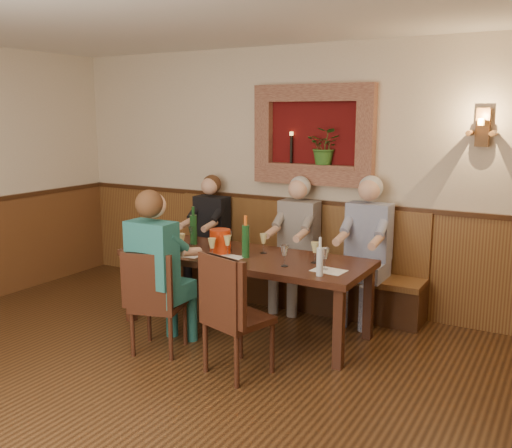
% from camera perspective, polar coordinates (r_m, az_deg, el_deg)
% --- Properties ---
extents(ground_plane, '(6.00, 6.00, 0.00)m').
position_cam_1_polar(ground_plane, '(4.34, -14.40, -17.91)').
color(ground_plane, black).
rests_on(ground_plane, ground).
extents(room_shell, '(6.04, 6.04, 2.82)m').
position_cam_1_polar(room_shell, '(3.82, -15.76, 7.79)').
color(room_shell, beige).
rests_on(room_shell, ground).
extents(wainscoting, '(6.02, 6.02, 1.15)m').
position_cam_1_polar(wainscoting, '(4.10, -14.80, -10.69)').
color(wainscoting, '#5A3119').
rests_on(wainscoting, ground).
extents(wall_niche, '(1.36, 0.30, 1.06)m').
position_cam_1_polar(wall_niche, '(6.15, 6.03, 8.43)').
color(wall_niche, '#4E0B0B').
rests_on(wall_niche, ground).
extents(wall_sconce, '(0.25, 0.20, 0.35)m').
position_cam_1_polar(wall_sconce, '(5.67, 21.71, 8.89)').
color(wall_sconce, '#5A3119').
rests_on(wall_sconce, ground).
extents(dining_table, '(2.40, 0.90, 0.75)m').
position_cam_1_polar(dining_table, '(5.47, -1.17, -3.85)').
color(dining_table, '#351910').
rests_on(dining_table, ground).
extents(bench, '(3.00, 0.45, 1.11)m').
position_cam_1_polar(bench, '(6.36, 3.22, -4.98)').
color(bench, '#381E0F').
rests_on(bench, ground).
extents(chair_near_left, '(0.51, 0.51, 0.93)m').
position_cam_1_polar(chair_near_left, '(5.16, -9.74, -9.63)').
color(chair_near_left, '#351910').
rests_on(chair_near_left, ground).
extents(chair_near_right, '(0.56, 0.56, 1.01)m').
position_cam_1_polar(chair_near_right, '(4.68, -1.95, -11.40)').
color(chair_near_right, '#351910').
rests_on(chair_near_right, ground).
extents(person_bench_left, '(0.40, 0.49, 1.38)m').
position_cam_1_polar(person_bench_left, '(6.70, -4.82, -2.05)').
color(person_bench_left, black).
rests_on(person_bench_left, ground).
extents(person_bench_mid, '(0.42, 0.51, 1.42)m').
position_cam_1_polar(person_bench_mid, '(6.14, 3.92, -3.04)').
color(person_bench_mid, '#635D5A').
rests_on(person_bench_mid, ground).
extents(person_bench_right, '(0.44, 0.54, 1.47)m').
position_cam_1_polar(person_bench_right, '(5.85, 10.82, -3.71)').
color(person_bench_right, navy).
rests_on(person_bench_right, ground).
extents(person_chair_front, '(0.43, 0.53, 1.45)m').
position_cam_1_polar(person_chair_front, '(5.10, -9.57, -5.97)').
color(person_chair_front, '#173F53').
rests_on(person_chair_front, ground).
extents(spittoon_bucket, '(0.26, 0.26, 0.23)m').
position_cam_1_polar(spittoon_bucket, '(5.50, -3.60, -1.73)').
color(spittoon_bucket, red).
rests_on(spittoon_bucket, dining_table).
extents(wine_bottle_green_a, '(0.09, 0.09, 0.40)m').
position_cam_1_polar(wine_bottle_green_a, '(5.31, -1.04, -1.64)').
color(wine_bottle_green_a, '#19471E').
rests_on(wine_bottle_green_a, dining_table).
extents(wine_bottle_green_b, '(0.09, 0.09, 0.39)m').
position_cam_1_polar(wine_bottle_green_b, '(5.89, -6.27, -0.48)').
color(wine_bottle_green_b, '#19471E').
rests_on(wine_bottle_green_b, dining_table).
extents(water_bottle, '(0.07, 0.07, 0.33)m').
position_cam_1_polar(water_bottle, '(4.75, 6.40, -3.65)').
color(water_bottle, silver).
rests_on(water_bottle, dining_table).
extents(tasting_sheet_a, '(0.25, 0.18, 0.00)m').
position_cam_1_polar(tasting_sheet_a, '(5.71, -8.10, -2.52)').
color(tasting_sheet_a, white).
rests_on(tasting_sheet_a, dining_table).
extents(tasting_sheet_b, '(0.25, 0.18, 0.00)m').
position_cam_1_polar(tasting_sheet_b, '(5.36, -2.59, -3.32)').
color(tasting_sheet_b, white).
rests_on(tasting_sheet_b, dining_table).
extents(tasting_sheet_c, '(0.29, 0.22, 0.00)m').
position_cam_1_polar(tasting_sheet_c, '(4.94, 7.29, -4.65)').
color(tasting_sheet_c, white).
rests_on(tasting_sheet_c, dining_table).
extents(tasting_sheet_d, '(0.28, 0.22, 0.00)m').
position_cam_1_polar(tasting_sheet_d, '(5.47, -6.86, -3.09)').
color(tasting_sheet_d, white).
rests_on(tasting_sheet_d, dining_table).
extents(wine_glass_0, '(0.08, 0.08, 0.19)m').
position_cam_1_polar(wine_glass_0, '(5.49, 0.76, -1.96)').
color(wine_glass_0, '#DACF82').
rests_on(wine_glass_0, dining_table).
extents(wine_glass_1, '(0.08, 0.08, 0.19)m').
position_cam_1_polar(wine_glass_1, '(5.60, -2.77, -1.70)').
color(wine_glass_1, white).
rests_on(wine_glass_1, dining_table).
extents(wine_glass_2, '(0.08, 0.08, 0.19)m').
position_cam_1_polar(wine_glass_2, '(4.95, 6.91, -3.48)').
color(wine_glass_2, white).
rests_on(wine_glass_2, dining_table).
extents(wine_glass_3, '(0.08, 0.08, 0.19)m').
position_cam_1_polar(wine_glass_3, '(5.41, -2.86, -2.15)').
color(wine_glass_3, '#DACF82').
rests_on(wine_glass_3, dining_table).
extents(wine_glass_4, '(0.08, 0.08, 0.19)m').
position_cam_1_polar(wine_glass_4, '(5.31, -4.42, -2.43)').
color(wine_glass_4, '#DACF82').
rests_on(wine_glass_4, dining_table).
extents(wine_glass_5, '(0.08, 0.08, 0.19)m').
position_cam_1_polar(wine_glass_5, '(5.16, 5.92, -2.86)').
color(wine_glass_5, '#DACF82').
rests_on(wine_glass_5, dining_table).
extents(wine_glass_6, '(0.08, 0.08, 0.19)m').
position_cam_1_polar(wine_glass_6, '(5.02, 2.86, -3.19)').
color(wine_glass_6, white).
rests_on(wine_glass_6, dining_table).
extents(wine_glass_7, '(0.08, 0.08, 0.19)m').
position_cam_1_polar(wine_glass_7, '(5.87, -9.91, -1.27)').
color(wine_glass_7, '#DACF82').
rests_on(wine_glass_7, dining_table).
extents(wine_glass_8, '(0.08, 0.08, 0.19)m').
position_cam_1_polar(wine_glass_8, '(5.54, -7.46, -1.93)').
color(wine_glass_8, '#DACF82').
rests_on(wine_glass_8, dining_table).
extents(wine_glass_9, '(0.08, 0.08, 0.19)m').
position_cam_1_polar(wine_glass_9, '(5.89, -6.42, -1.12)').
color(wine_glass_9, white).
rests_on(wine_glass_9, dining_table).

